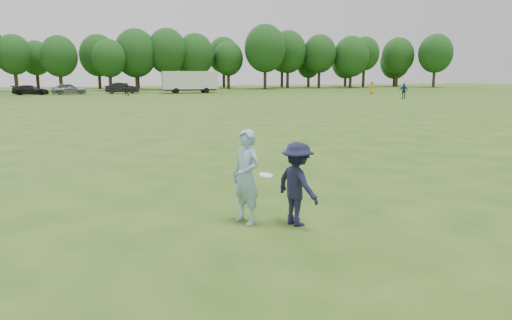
% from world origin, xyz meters
% --- Properties ---
extents(ground, '(200.00, 200.00, 0.00)m').
position_xyz_m(ground, '(0.00, 0.00, 0.00)').
color(ground, '#254C15').
rests_on(ground, ground).
extents(thrower, '(0.70, 0.81, 1.87)m').
position_xyz_m(thrower, '(0.51, -0.14, 0.93)').
color(thrower, '#86AECF').
rests_on(thrower, ground).
extents(defender, '(0.90, 1.20, 1.64)m').
position_xyz_m(defender, '(1.42, -0.57, 0.82)').
color(defender, '#171934').
rests_on(defender, ground).
extents(player_far_b, '(0.99, 1.06, 1.76)m').
position_xyz_m(player_far_b, '(30.49, 36.92, 0.88)').
color(player_far_b, navy).
rests_on(player_far_b, ground).
extents(player_far_c, '(0.98, 1.05, 1.80)m').
position_xyz_m(player_far_c, '(34.50, 50.13, 0.90)').
color(player_far_c, gold).
rests_on(player_far_c, ground).
extents(player_far_d, '(1.68, 0.84, 1.73)m').
position_xyz_m(player_far_d, '(0.22, 53.08, 0.87)').
color(player_far_d, '#272727').
rests_on(player_far_d, ground).
extents(car_d, '(4.63, 2.08, 1.32)m').
position_xyz_m(car_d, '(-12.08, 60.24, 0.66)').
color(car_d, black).
rests_on(car_d, ground).
extents(car_e, '(4.78, 2.42, 1.56)m').
position_xyz_m(car_e, '(-7.21, 60.01, 0.78)').
color(car_e, slate).
rests_on(car_e, ground).
extents(car_f, '(4.84, 1.92, 1.57)m').
position_xyz_m(car_f, '(-0.08, 60.98, 0.78)').
color(car_f, black).
rests_on(car_f, ground).
extents(field_cone, '(0.28, 0.28, 0.30)m').
position_xyz_m(field_cone, '(18.16, 38.64, 0.15)').
color(field_cone, '#E93E0C').
rests_on(field_cone, ground).
extents(disc_in_play, '(0.27, 0.28, 0.09)m').
position_xyz_m(disc_in_play, '(0.82, -0.42, 1.00)').
color(disc_in_play, white).
rests_on(disc_in_play, ground).
extents(cargo_trailer, '(9.00, 2.75, 3.20)m').
position_xyz_m(cargo_trailer, '(9.53, 59.55, 1.78)').
color(cargo_trailer, silver).
rests_on(cargo_trailer, ground).
extents(treeline, '(130.35, 18.39, 11.74)m').
position_xyz_m(treeline, '(2.81, 76.90, 6.26)').
color(treeline, '#332114').
rests_on(treeline, ground).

